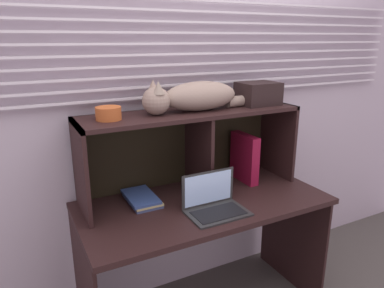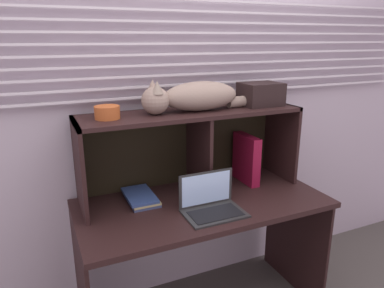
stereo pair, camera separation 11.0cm
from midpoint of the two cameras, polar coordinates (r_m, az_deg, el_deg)
The scene contains 9 objects.
back_panel_with_blinds at distance 2.15m, azimuth -0.90°, elevation 7.15°, with size 4.40×0.08×2.50m.
desk at distance 2.06m, azimuth 3.30°, elevation -12.87°, with size 1.36×0.65×0.75m.
hutch_shelf_unit at distance 2.03m, azimuth 1.30°, elevation 1.30°, with size 1.26×0.34×0.48m.
cat at distance 1.96m, azimuth 2.06°, elevation 7.53°, with size 0.78×0.18×0.18m.
laptop at distance 1.87m, azimuth 4.84°, elevation -9.58°, with size 0.31×0.21×0.20m.
binder_upright at distance 2.23m, azimuth 10.07°, elevation -2.34°, with size 0.06×0.23×0.30m, color maroon.
book_stack at distance 2.00m, azimuth -6.62°, elevation -8.46°, with size 0.16×0.26×0.04m.
small_basket at distance 1.81m, azimuth -11.71°, elevation 4.96°, with size 0.13×0.13×0.06m, color #B55425.
storage_box at distance 2.18m, azimuth 12.35°, elevation 7.79°, with size 0.23×0.19×0.13m, color black.
Camera 2 is at (-0.79, -1.43, 1.61)m, focal length 33.38 mm.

